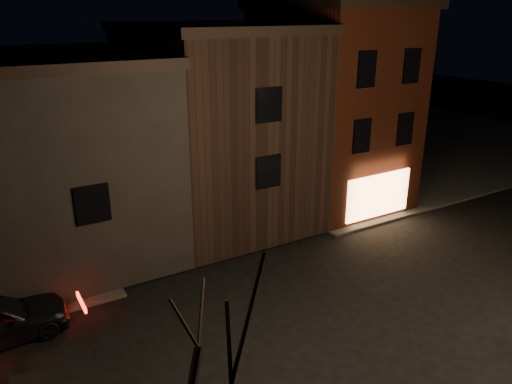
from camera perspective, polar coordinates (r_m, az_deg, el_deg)
ground at (r=17.74m, az=6.79°, el=-14.75°), size 120.00×120.00×0.00m
sidewalk_far_right at (r=43.98m, az=11.77°, el=6.50°), size 30.00×30.00×0.12m
corner_building at (r=27.39m, az=8.58°, el=10.02°), size 6.50×8.50×10.50m
row_building_a at (r=24.87m, az=-4.84°, el=7.83°), size 7.30×10.30×9.40m
row_building_b at (r=22.85m, az=-21.35°, el=4.11°), size 7.80×10.30×8.40m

